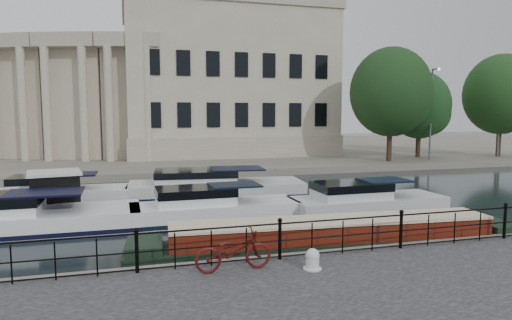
{
  "coord_description": "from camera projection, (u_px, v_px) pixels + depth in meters",
  "views": [
    {
      "loc": [
        -4.19,
        -14.4,
        4.79
      ],
      "look_at": [
        0.5,
        2.0,
        3.0
      ],
      "focal_mm": 32.0,
      "sensor_mm": 36.0,
      "label": 1
    }
  ],
  "objects": [
    {
      "name": "trees",
      "position": [
        444.0,
        99.0,
        41.65
      ],
      "size": [
        19.57,
        8.64,
        9.83
      ],
      "color": "black",
      "rests_on": "far_bank"
    },
    {
      "name": "civic_building",
      "position": [
        156.0,
        91.0,
        47.59
      ],
      "size": [
        53.55,
        31.84,
        16.85
      ],
      "color": "#ADA38C",
      "rests_on": "far_bank"
    },
    {
      "name": "bicycle",
      "position": [
        233.0,
        251.0,
        12.2
      ],
      "size": [
        2.13,
        0.82,
        1.1
      ],
      "primitive_type": "imported",
      "rotation": [
        0.0,
        0.0,
        1.61
      ],
      "color": "#4C0F0D",
      "rests_on": "near_quay"
    },
    {
      "name": "mooring_bollard",
      "position": [
        312.0,
        259.0,
        12.35
      ],
      "size": [
        0.51,
        0.51,
        0.57
      ],
      "color": "silver",
      "rests_on": "near_quay"
    },
    {
      "name": "ground_plane",
      "position": [
        258.0,
        254.0,
        15.41
      ],
      "size": [
        160.0,
        160.0,
        0.0
      ],
      "primitive_type": "plane",
      "color": "black",
      "rests_on": "ground"
    },
    {
      "name": "railing",
      "position": [
        280.0,
        237.0,
        13.13
      ],
      "size": [
        24.14,
        0.14,
        1.22
      ],
      "color": "black",
      "rests_on": "near_quay"
    },
    {
      "name": "harbour_hut",
      "position": [
        55.0,
        196.0,
        20.85
      ],
      "size": [
        3.44,
        3.02,
        2.19
      ],
      "rotation": [
        0.0,
        0.0,
        0.17
      ],
      "color": "#6B665B",
      "rests_on": "ground_plane"
    },
    {
      "name": "far_bank",
      "position": [
        164.0,
        151.0,
        52.67
      ],
      "size": [
        120.0,
        42.0,
        0.55
      ],
      "primitive_type": "cube",
      "color": "#6B665B",
      "rests_on": "ground_plane"
    },
    {
      "name": "lamp_posts",
      "position": [
        467.0,
        112.0,
        41.81
      ],
      "size": [
        8.24,
        1.55,
        8.07
      ],
      "color": "#59595B",
      "rests_on": "far_bank"
    },
    {
      "name": "cabin_cruisers",
      "position": [
        168.0,
        204.0,
        22.13
      ],
      "size": [
        24.07,
        9.95,
        1.99
      ],
      "color": "white",
      "rests_on": "ground_plane"
    },
    {
      "name": "narrowboat",
      "position": [
        334.0,
        243.0,
        15.51
      ],
      "size": [
        13.9,
        2.87,
        1.51
      ],
      "rotation": [
        0.0,
        0.0,
        -0.08
      ],
      "color": "black",
      "rests_on": "ground_plane"
    }
  ]
}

